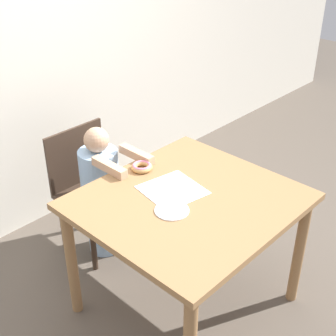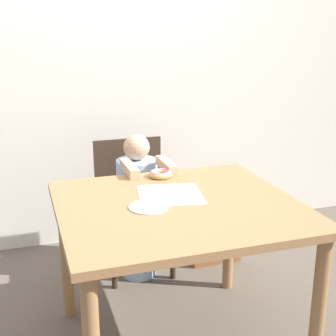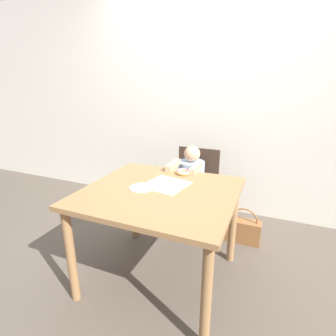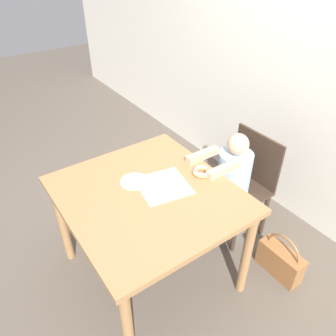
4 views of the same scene
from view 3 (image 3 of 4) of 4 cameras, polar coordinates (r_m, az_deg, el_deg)
name	(u,v)px [view 3 (image 3 of 4)]	position (r m, az deg, el deg)	size (l,w,h in m)	color
ground_plane	(161,277)	(2.24, -1.60, -22.58)	(12.00, 12.00, 0.00)	brown
wall_back	(211,102)	(3.00, 9.35, 14.03)	(8.00, 0.05, 2.50)	silver
dining_table	(160,203)	(1.88, -1.77, -7.66)	(1.05, 0.97, 0.74)	olive
chair	(195,188)	(2.68, 5.83, -4.34)	(0.43, 0.39, 0.82)	#38281E
child_figure	(191,191)	(2.58, 5.07, -4.96)	(0.26, 0.48, 0.90)	#99BCE0
donut	(183,172)	(2.15, 3.33, -0.84)	(0.12, 0.12, 0.03)	tan
napkin	(166,185)	(1.93, -0.41, -3.62)	(0.34, 0.34, 0.00)	white
handbag	(243,230)	(2.66, 15.95, -12.82)	(0.33, 0.12, 0.35)	brown
plate	(141,188)	(1.88, -5.82, -4.27)	(0.17, 0.17, 0.01)	white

